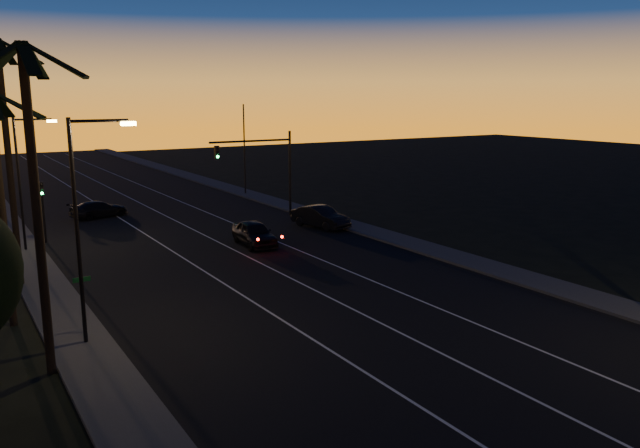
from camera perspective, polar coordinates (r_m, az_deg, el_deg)
road at (r=39.32m, az=-7.73°, el=-2.87°), size 20.00×170.00×0.01m
sidewalk_left at (r=36.40m, az=-24.08°, el=-4.86°), size 2.40×170.00×0.16m
sidewalk_right at (r=44.89m, az=5.42°, el=-0.91°), size 2.40×170.00×0.16m
lane_stripe_left at (r=38.24m, az=-11.83°, el=-3.41°), size 0.12×160.00×0.01m
lane_stripe_mid at (r=39.51m, az=-7.07°, el=-2.76°), size 0.12×160.00×0.01m
lane_stripe_right at (r=41.05m, az=-2.63°, el=-2.14°), size 0.12×160.00×0.01m
palm_near at (r=23.16m, az=-24.70°, el=3.87°), size 4.25×4.16×11.53m
palm_far at (r=35.05m, az=-26.72°, el=6.86°), size 4.25×4.16×12.53m
streetlight_left_near at (r=25.66m, az=-20.77°, el=0.87°), size 2.55×0.26×9.00m
streetlight_left_far at (r=43.35m, az=-25.45°, el=4.25°), size 2.55×0.26×8.50m
street_sign at (r=27.47m, az=-20.84°, el=-6.35°), size 0.70×0.06×2.60m
signal_mast at (r=50.42m, az=-5.13°, el=5.89°), size 7.10×0.41×7.00m
signal_post at (r=45.73m, az=-24.04°, el=1.95°), size 0.28×0.37×4.20m
far_pole_right at (r=62.89m, az=-6.93°, el=6.72°), size 0.14×0.14×9.00m
lead_car at (r=41.66m, az=-6.03°, el=-0.86°), size 2.35×5.43×1.62m
right_car at (r=47.09m, az=0.04°, el=0.66°), size 2.77×5.16×1.61m
cross_car at (r=54.19m, az=-19.56°, el=1.29°), size 5.02×3.10×1.36m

